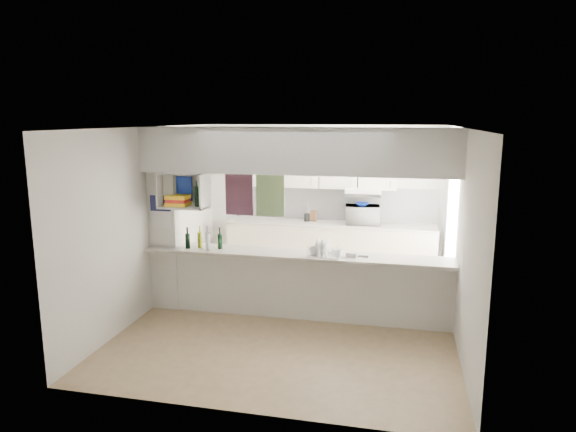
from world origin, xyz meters
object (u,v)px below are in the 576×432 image
(bowl, at_px, (362,204))
(dish_rack, at_px, (325,249))
(wine_bottles, at_px, (204,240))
(microwave, at_px, (363,215))

(bowl, xyz_separation_m, dish_rack, (-0.32, -2.13, -0.26))
(wine_bottles, bearing_deg, dish_rack, 0.38)
(microwave, height_order, wine_bottles, wine_bottles)
(microwave, bearing_deg, dish_rack, 75.63)
(microwave, xyz_separation_m, bowl, (-0.01, -0.03, 0.19))
(bowl, relative_size, dish_rack, 0.49)
(microwave, relative_size, dish_rack, 1.24)
(dish_rack, distance_m, wine_bottles, 1.71)
(microwave, distance_m, bowl, 0.19)
(bowl, bearing_deg, microwave, 77.95)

